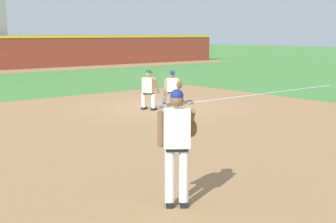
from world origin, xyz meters
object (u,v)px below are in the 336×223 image
at_px(baseball, 177,117).
at_px(pitcher, 178,141).
at_px(first_base_bag, 160,106).
at_px(first_baseman, 173,86).
at_px(baserunner, 149,88).

relative_size(baseball, pitcher, 0.04).
distance_m(first_base_bag, first_baseman, 0.89).
height_order(first_base_bag, first_baseman, first_baseman).
distance_m(pitcher, first_baseman, 10.51).
relative_size(first_base_bag, pitcher, 0.20).
bearing_deg(first_base_bag, baseball, -115.27).
xyz_separation_m(first_base_bag, baserunner, (-0.75, -0.32, 0.75)).
relative_size(baseball, baserunner, 0.05).
distance_m(first_base_bag, pitcher, 10.27).
bearing_deg(first_base_bag, pitcher, -126.96).
bearing_deg(pitcher, baseball, 49.45).
bearing_deg(pitcher, first_base_bag, 53.04).
distance_m(first_baseman, baserunner, 1.34).
bearing_deg(baserunner, baseball, -98.65).
distance_m(first_base_bag, baseball, 2.43).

